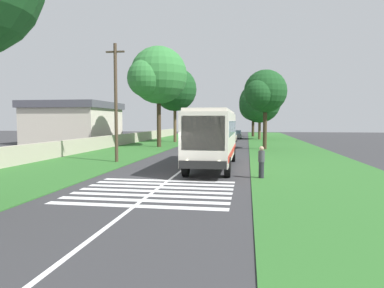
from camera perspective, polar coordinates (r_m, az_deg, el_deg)
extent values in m
plane|color=#333335|center=(18.27, -3.77, -5.87)|extent=(160.00, 160.00, 0.00)
cube|color=#2D6628|center=(34.90, -11.49, -1.28)|extent=(120.00, 8.00, 0.04)
cube|color=#2D6628|center=(32.97, 16.29, -1.65)|extent=(120.00, 8.00, 0.04)
cube|color=silver|center=(32.95, 2.00, -1.53)|extent=(110.00, 0.16, 0.01)
cube|color=silver|center=(22.92, 3.50, 1.38)|extent=(11.00, 2.50, 2.90)
cube|color=slate|center=(23.20, 3.58, 2.70)|extent=(9.68, 2.54, 0.85)
cube|color=slate|center=(17.48, 1.80, 1.77)|extent=(0.08, 2.20, 1.74)
cube|color=red|center=(22.98, 3.49, -1.11)|extent=(10.78, 2.53, 0.36)
cube|color=silver|center=(22.90, 3.52, 5.23)|extent=(10.56, 2.30, 0.18)
cube|color=black|center=(17.49, 1.74, -3.41)|extent=(0.16, 2.40, 0.40)
sphere|color=#F2EDCC|center=(17.65, -0.83, -2.92)|extent=(0.24, 0.24, 0.24)
sphere|color=#F2EDCC|center=(17.45, 4.39, -3.01)|extent=(0.24, 0.24, 0.24)
cylinder|color=black|center=(19.35, -1.02, -3.67)|extent=(1.10, 0.32, 1.10)
cylinder|color=black|center=(26.62, 1.75, -1.62)|extent=(1.10, 0.32, 1.10)
cylinder|color=black|center=(19.09, 5.81, -3.79)|extent=(1.10, 0.32, 1.10)
cylinder|color=black|center=(26.43, 6.70, -1.69)|extent=(1.10, 0.32, 1.10)
cube|color=silver|center=(12.96, -9.33, -9.92)|extent=(0.45, 6.80, 0.01)
cube|color=silver|center=(13.80, -8.14, -9.07)|extent=(0.45, 6.80, 0.01)
cube|color=silver|center=(14.64, -7.09, -8.31)|extent=(0.45, 6.80, 0.01)
cube|color=silver|center=(15.49, -6.17, -7.63)|extent=(0.45, 6.80, 0.01)
cube|color=silver|center=(16.34, -5.34, -7.02)|extent=(0.45, 6.80, 0.01)
cube|color=silver|center=(17.20, -4.59, -6.47)|extent=(0.45, 6.80, 0.01)
cube|color=silver|center=(18.06, -3.92, -5.97)|extent=(0.45, 6.80, 0.01)
cube|color=gray|center=(40.29, 5.72, 0.17)|extent=(4.30, 1.75, 0.70)
cube|color=slate|center=(40.16, 5.72, 1.05)|extent=(2.00, 1.61, 0.55)
cylinder|color=black|center=(39.02, 4.46, -0.24)|extent=(0.64, 0.22, 0.64)
cylinder|color=black|center=(41.70, 4.75, 0.01)|extent=(0.64, 0.22, 0.64)
cylinder|color=black|center=(38.93, 6.75, -0.27)|extent=(0.64, 0.22, 0.64)
cylinder|color=black|center=(41.62, 6.90, -0.01)|extent=(0.64, 0.22, 0.64)
cube|color=black|center=(46.47, 1.56, 0.67)|extent=(4.30, 1.75, 0.70)
cube|color=slate|center=(46.34, 1.55, 1.43)|extent=(2.00, 1.61, 0.55)
cylinder|color=black|center=(45.26, 0.36, 0.32)|extent=(0.64, 0.22, 0.64)
cylinder|color=black|center=(47.92, 0.84, 0.52)|extent=(0.64, 0.22, 0.64)
cylinder|color=black|center=(45.05, 2.32, 0.31)|extent=(0.64, 0.22, 0.64)
cylinder|color=black|center=(47.73, 2.70, 0.50)|extent=(0.64, 0.22, 0.64)
cube|color=#B7A893|center=(52.50, 6.32, 1.01)|extent=(4.30, 1.75, 0.70)
cube|color=slate|center=(52.37, 6.32, 1.69)|extent=(2.00, 1.61, 0.55)
cylinder|color=black|center=(51.21, 5.38, 0.71)|extent=(0.64, 0.22, 0.64)
cylinder|color=black|center=(53.90, 5.56, 0.87)|extent=(0.64, 0.22, 0.64)
cylinder|color=black|center=(51.13, 7.13, 0.70)|extent=(0.64, 0.22, 0.64)
cylinder|color=black|center=(53.83, 7.22, 0.85)|extent=(0.64, 0.22, 0.64)
cube|color=gray|center=(61.40, 7.21, 1.40)|extent=(4.30, 1.75, 0.70)
cube|color=slate|center=(61.28, 7.21, 1.98)|extent=(2.00, 1.61, 0.55)
cylinder|color=black|center=(60.09, 6.43, 1.16)|extent=(0.64, 0.22, 0.64)
cylinder|color=black|center=(62.78, 6.54, 1.27)|extent=(0.64, 0.22, 0.64)
cylinder|color=black|center=(60.04, 7.91, 1.15)|extent=(0.64, 0.22, 0.64)
cylinder|color=black|center=(62.74, 7.96, 1.26)|extent=(0.64, 0.22, 0.64)
cube|color=silver|center=(73.06, 4.49, 2.55)|extent=(6.00, 2.10, 2.10)
cube|color=slate|center=(73.25, 4.51, 2.85)|extent=(5.04, 2.13, 0.70)
cube|color=slate|center=(70.10, 4.30, 2.67)|extent=(0.06, 1.76, 1.18)
cylinder|color=black|center=(71.28, 3.61, 1.64)|extent=(0.76, 0.24, 0.76)
cylinder|color=black|center=(75.06, 3.88, 1.74)|extent=(0.76, 0.24, 0.76)
cylinder|color=black|center=(71.13, 5.13, 1.62)|extent=(0.76, 0.24, 0.76)
cylinder|color=black|center=(74.92, 5.33, 1.73)|extent=(0.76, 0.24, 0.76)
cylinder|color=#3D2D1E|center=(40.88, -5.41, 4.07)|extent=(0.49, 0.49, 6.46)
sphere|color=#337A38|center=(41.21, -5.46, 11.09)|extent=(6.58, 6.58, 6.58)
sphere|color=#337A38|center=(43.05, -4.79, 10.12)|extent=(4.81, 4.81, 4.81)
sphere|color=#337A38|center=(39.84, -7.45, 10.61)|extent=(4.25, 4.25, 4.25)
cylinder|color=brown|center=(50.01, -2.79, 3.65)|extent=(0.43, 0.43, 5.79)
sphere|color=#19471E|center=(50.21, -2.80, 8.90)|extent=(6.19, 6.19, 6.19)
sphere|color=#19471E|center=(51.98, -2.38, 8.21)|extent=(3.82, 3.82, 3.82)
sphere|color=#19471E|center=(48.87, -4.25, 8.49)|extent=(3.83, 3.83, 3.83)
cylinder|color=#3D2D1E|center=(68.80, 9.90, 3.00)|extent=(0.51, 0.51, 4.26)
sphere|color=#337A38|center=(68.85, 9.93, 6.00)|extent=(5.35, 5.35, 5.35)
sphere|color=#337A38|center=(70.44, 9.91, 5.62)|extent=(3.00, 3.00, 3.00)
sphere|color=#337A38|center=(67.49, 9.26, 5.71)|extent=(3.54, 3.54, 3.54)
cylinder|color=brown|center=(58.16, 10.94, 2.82)|extent=(0.44, 0.44, 4.20)
sphere|color=#19471E|center=(58.23, 10.98, 6.70)|extent=(6.68, 6.68, 6.68)
sphere|color=#19471E|center=(60.21, 10.91, 6.12)|extent=(4.74, 4.74, 4.74)
sphere|color=#19471E|center=(56.52, 10.02, 6.29)|extent=(4.59, 4.59, 4.59)
cylinder|color=#3D2D1E|center=(38.15, 11.79, 2.86)|extent=(0.42, 0.42, 4.91)
sphere|color=#19471E|center=(38.28, 11.87, 8.41)|extent=(4.54, 4.54, 4.54)
sphere|color=#19471E|center=(39.61, 11.76, 7.76)|extent=(2.91, 2.91, 2.91)
sphere|color=#19471E|center=(37.09, 10.89, 8.05)|extent=(3.01, 3.01, 3.01)
cylinder|color=#473828|center=(26.41, -12.29, 6.51)|extent=(0.24, 0.24, 8.63)
cube|color=#3D3326|center=(26.85, -12.40, 14.45)|extent=(0.12, 1.40, 0.12)
cube|color=#B2A893|center=(40.73, -13.53, 0.39)|extent=(70.00, 0.40, 1.35)
cube|color=beige|center=(50.36, -18.57, 2.78)|extent=(10.62, 9.73, 4.69)
cube|color=#4C4C56|center=(50.40, -18.63, 5.96)|extent=(11.22, 10.33, 0.89)
cylinder|color=#26262D|center=(18.93, 11.22, -4.17)|extent=(0.28, 0.28, 0.85)
cylinder|color=#3F3F47|center=(18.84, 11.25, -1.99)|extent=(0.34, 0.34, 0.60)
sphere|color=tan|center=(18.81, 11.26, -0.71)|extent=(0.24, 0.24, 0.24)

